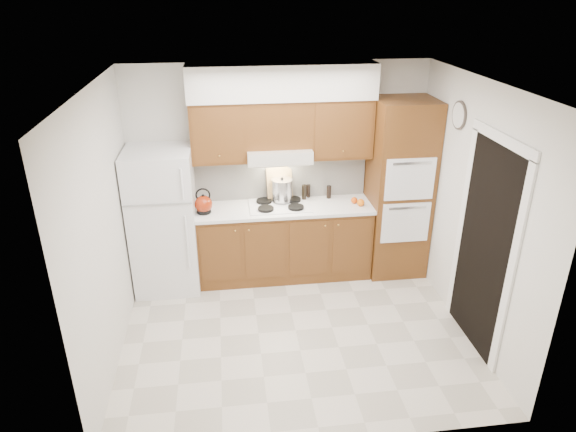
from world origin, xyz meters
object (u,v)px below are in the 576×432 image
object	(u,v)px
fridge	(164,221)
kettle	(204,204)
oven_cabinet	(399,189)
stock_pot	(282,190)

from	to	relation	value
fridge	kettle	distance (m)	0.51
fridge	kettle	bearing A→B (deg)	-2.43
oven_cabinet	fridge	bearing A→B (deg)	-179.30
oven_cabinet	stock_pot	size ratio (longest dim) A/B	8.53
oven_cabinet	kettle	bearing A→B (deg)	-178.67
stock_pot	oven_cabinet	bearing A→B (deg)	-6.22
oven_cabinet	stock_pot	xyz separation A→B (m)	(-1.42, 0.15, -0.00)
fridge	kettle	world-z (taller)	fridge
oven_cabinet	kettle	xyz separation A→B (m)	(-2.37, -0.06, -0.05)
fridge	kettle	xyz separation A→B (m)	(0.47, -0.02, 0.19)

